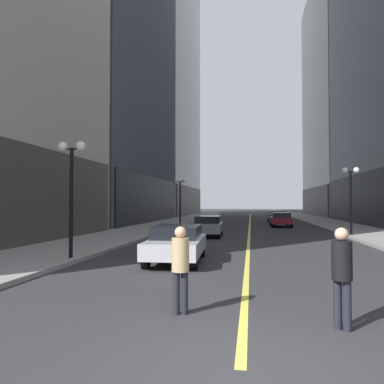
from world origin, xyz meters
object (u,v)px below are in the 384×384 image
(car_grey, at_px, (208,225))
(car_maroon, at_px, (281,219))
(pedestrian_in_tan_trench, at_px, (180,263))
(street_lamp_left_near, at_px, (72,173))
(street_lamp_left_far, at_px, (180,191))
(car_silver, at_px, (177,242))
(pedestrian_in_black_coat, at_px, (342,270))
(street_lamp_right_mid, at_px, (351,186))
(car_green, at_px, (277,216))

(car_grey, xyz_separation_m, car_maroon, (5.41, 10.79, -0.00))
(car_grey, bearing_deg, pedestrian_in_tan_trench, -85.25)
(street_lamp_left_near, distance_m, street_lamp_left_far, 21.32)
(car_silver, bearing_deg, pedestrian_in_black_coat, -57.99)
(car_grey, bearing_deg, street_lamp_left_far, 110.44)
(car_grey, distance_m, street_lamp_left_near, 12.06)
(car_silver, relative_size, street_lamp_left_near, 0.98)
(car_silver, relative_size, car_maroon, 1.05)
(street_lamp_left_near, bearing_deg, car_silver, 8.71)
(car_grey, bearing_deg, pedestrian_in_black_coat, -76.09)
(car_maroon, relative_size, street_lamp_right_mid, 0.94)
(car_silver, distance_m, street_lamp_left_near, 4.65)
(street_lamp_left_far, bearing_deg, car_maroon, 3.98)
(car_maroon, xyz_separation_m, pedestrian_in_black_coat, (-1.12, -28.11, 0.30))
(pedestrian_in_tan_trench, height_order, street_lamp_left_near, street_lamp_left_near)
(car_silver, xyz_separation_m, street_lamp_right_mid, (8.94, 11.48, 2.54))
(pedestrian_in_tan_trench, distance_m, street_lamp_left_far, 27.61)
(car_green, bearing_deg, car_maroon, -91.74)
(car_grey, bearing_deg, street_lamp_right_mid, 5.69)
(street_lamp_left_near, bearing_deg, car_green, 72.93)
(pedestrian_in_tan_trench, distance_m, street_lamp_left_near, 8.04)
(car_silver, relative_size, pedestrian_in_tan_trench, 2.57)
(car_silver, relative_size, street_lamp_left_far, 0.98)
(car_maroon, distance_m, street_lamp_right_mid, 10.83)
(car_green, xyz_separation_m, pedestrian_in_tan_trench, (-4.27, -36.50, 0.27))
(pedestrian_in_black_coat, bearing_deg, street_lamp_right_mid, 75.45)
(car_green, bearing_deg, street_lamp_left_far, -134.94)
(pedestrian_in_black_coat, relative_size, street_lamp_right_mid, 0.39)
(car_grey, relative_size, street_lamp_left_far, 0.98)
(car_silver, height_order, car_grey, same)
(street_lamp_left_far, height_order, street_lamp_right_mid, same)
(car_silver, distance_m, street_lamp_left_far, 21.24)
(car_silver, height_order, car_maroon, same)
(pedestrian_in_tan_trench, xyz_separation_m, street_lamp_left_far, (-5.18, 27.02, 2.27))
(street_lamp_left_near, height_order, street_lamp_left_far, same)
(car_silver, xyz_separation_m, car_grey, (-0.07, 10.58, -0.00))
(car_maroon, distance_m, pedestrian_in_black_coat, 28.13)
(car_green, relative_size, street_lamp_left_far, 1.08)
(street_lamp_left_near, xyz_separation_m, street_lamp_left_far, (0.00, 21.32, 0.00))
(pedestrian_in_black_coat, xyz_separation_m, pedestrian_in_tan_trench, (-2.89, 0.45, -0.02))
(car_maroon, bearing_deg, car_silver, -104.01)
(car_green, height_order, street_lamp_left_far, street_lamp_left_far)
(car_silver, relative_size, pedestrian_in_black_coat, 2.52)
(car_maroon, distance_m, car_green, 8.84)
(car_maroon, relative_size, street_lamp_left_far, 0.94)
(pedestrian_in_black_coat, xyz_separation_m, street_lamp_right_mid, (4.73, 18.22, 2.24))
(pedestrian_in_black_coat, bearing_deg, car_grey, 103.91)
(street_lamp_left_far, bearing_deg, car_green, 45.06)
(pedestrian_in_black_coat, height_order, street_lamp_left_far, street_lamp_left_far)
(car_grey, distance_m, pedestrian_in_black_coat, 17.84)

